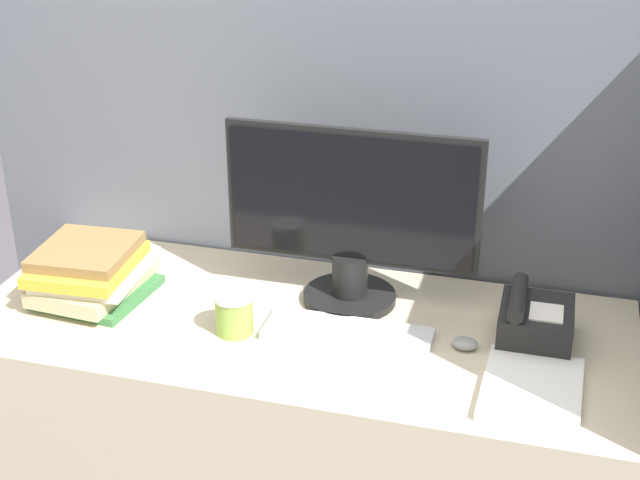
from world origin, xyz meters
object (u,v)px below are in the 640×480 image
Objects in this scene: book_stack at (92,272)px; desk_telephone at (534,322)px; coffee_cup at (234,313)px; monitor at (351,223)px; mouse at (465,343)px; keyboard at (348,334)px.

book_stack is 1.05m from desk_telephone.
desk_telephone reaches higher than coffee_cup.
coffee_cup is at bearing -135.31° from monitor.
book_stack is 1.69× the size of desk_telephone.
mouse is (0.30, -0.15, -0.19)m from monitor.
keyboard is 2.10× the size of desk_telephone.
keyboard is at bearing 9.76° from coffee_cup.
monitor is at bearing 153.88° from mouse.
keyboard is 0.26m from mouse.
monitor is at bearing 44.69° from coffee_cup.
desk_telephone is at bearing -9.85° from monitor.
coffee_cup is at bearing -10.19° from book_stack.
desk_telephone is (0.14, 0.07, 0.04)m from mouse.
mouse is 0.19× the size of book_stack.
book_stack is (-0.39, 0.07, 0.02)m from coffee_cup.
desk_telephone is at bearing 3.71° from book_stack.
monitor is 1.98× the size of book_stack.
desk_telephone is (1.05, 0.07, -0.01)m from book_stack.
book_stack is (-0.61, -0.14, -0.14)m from monitor.
coffee_cup is 0.40m from book_stack.
keyboard is at bearing -77.84° from monitor.
mouse is 0.91m from book_stack.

